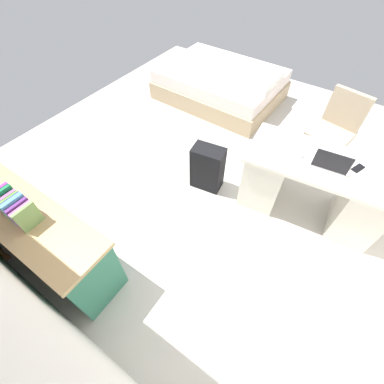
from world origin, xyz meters
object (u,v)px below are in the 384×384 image
object	(u,v)px
computer_mouse	(302,154)
cell_phone_near_laptop	(358,168)
bed	(221,84)
credenza	(35,231)
desk	(312,186)
office_chair	(331,135)
laptop	(330,163)
suitcase_black	(207,168)

from	to	relation	value
computer_mouse	cell_phone_near_laptop	size ratio (longest dim) A/B	0.74
bed	computer_mouse	xyz separation A→B (m)	(-1.75, 1.53, 0.50)
bed	credenza	bearing A→B (deg)	90.51
desk	cell_phone_near_laptop	xyz separation A→B (m)	(-0.28, -0.09, 0.35)
cell_phone_near_laptop	office_chair	bearing A→B (deg)	-44.84
desk	bed	bearing A→B (deg)	-37.27
office_chair	laptop	distance (m)	1.02
credenza	cell_phone_near_laptop	distance (m)	3.05
suitcase_black	credenza	bearing A→B (deg)	54.13
desk	laptop	xyz separation A→B (m)	(-0.04, 0.04, 0.40)
desk	office_chair	world-z (taller)	office_chair
desk	suitcase_black	bearing A→B (deg)	15.90
credenza	cell_phone_near_laptop	size ratio (longest dim) A/B	13.24
desk	cell_phone_near_laptop	distance (m)	0.45
desk	laptop	size ratio (longest dim) A/B	4.52
laptop	cell_phone_near_laptop	bearing A→B (deg)	-151.72
desk	suitcase_black	world-z (taller)	desk
credenza	office_chair	bearing A→B (deg)	-122.84
suitcase_black	laptop	xyz separation A→B (m)	(-1.14, -0.27, 0.49)
bed	cell_phone_near_laptop	distance (m)	2.70
desk	suitcase_black	size ratio (longest dim) A/B	2.65
laptop	cell_phone_near_laptop	distance (m)	0.27
office_chair	bed	bearing A→B (deg)	-17.50
cell_phone_near_laptop	desk	bearing A→B (deg)	38.75
cell_phone_near_laptop	bed	bearing A→B (deg)	-10.52
desk	credenza	size ratio (longest dim) A/B	0.84
credenza	suitcase_black	size ratio (longest dim) A/B	3.17
credenza	laptop	xyz separation A→B (m)	(-1.98, -1.94, 0.41)
credenza	bed	xyz separation A→B (m)	(0.03, -3.48, -0.12)
bed	suitcase_black	world-z (taller)	bed
office_chair	laptop	xyz separation A→B (m)	(-0.12, 0.94, 0.36)
desk	laptop	distance (m)	0.40
credenza	bed	size ratio (longest dim) A/B	0.93
bed	computer_mouse	size ratio (longest dim) A/B	19.33
credenza	desk	bearing A→B (deg)	-134.42
bed	laptop	world-z (taller)	laptop
office_chair	credenza	size ratio (longest dim) A/B	0.52
credenza	computer_mouse	size ratio (longest dim) A/B	18.00
credenza	cell_phone_near_laptop	world-z (taller)	cell_phone_near_laptop
office_chair	computer_mouse	bearing A→B (deg)	81.38
desk	credenza	bearing A→B (deg)	45.58
office_chair	computer_mouse	distance (m)	1.00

